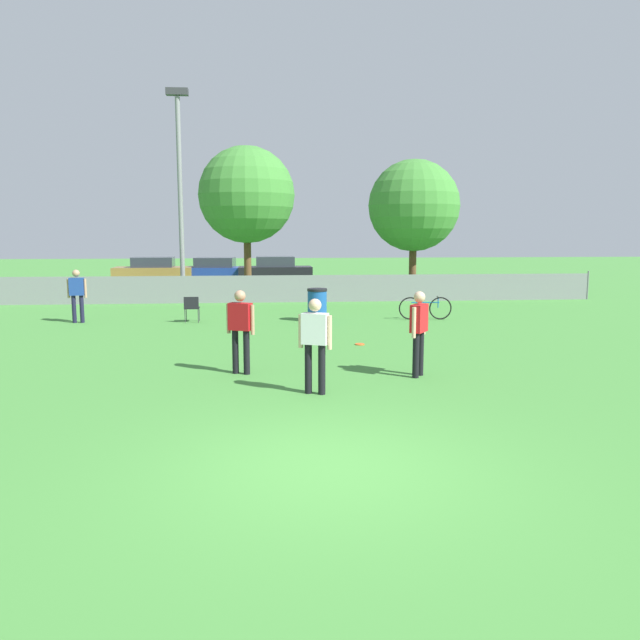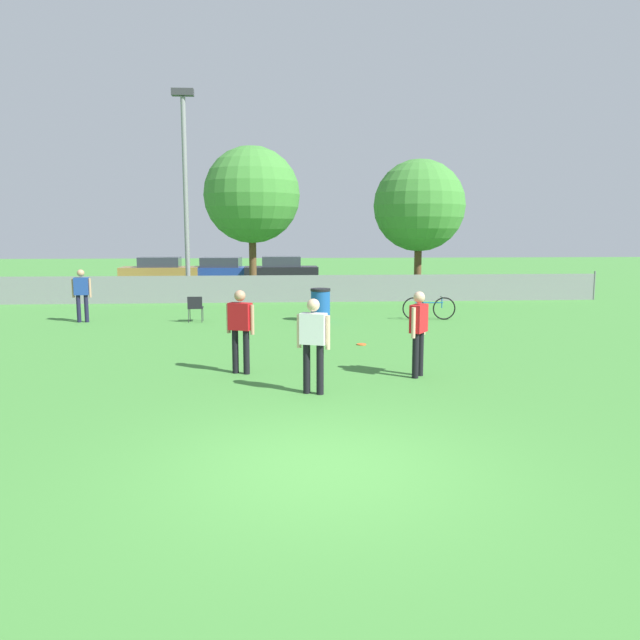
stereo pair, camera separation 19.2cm
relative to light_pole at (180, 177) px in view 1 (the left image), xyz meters
name	(u,v)px [view 1 (the left image)]	position (x,y,z in m)	size (l,w,h in m)	color
ground_plane	(329,468)	(4.27, -19.75, -5.10)	(120.00, 120.00, 0.00)	#428438
fence_backline	(284,289)	(4.27, -1.75, -4.55)	(25.84, 0.07, 1.21)	gray
light_pole	(180,177)	(0.00, 0.00, 0.00)	(0.90, 0.36, 8.68)	gray
tree_near_pole	(247,195)	(2.75, 0.72, -0.67)	(4.19, 4.19, 6.53)	brown
tree_far_right	(414,206)	(9.97, -0.07, -1.14)	(3.95, 3.95, 5.95)	brown
player_receiver_white	(315,338)	(4.37, -16.23, -4.10)	(0.58, 0.37, 1.71)	black
player_thrower_red	(419,327)	(6.52, -15.08, -4.10)	(0.44, 0.52, 1.71)	black
player_defender_red	(240,325)	(3.00, -14.53, -4.10)	(0.57, 0.39, 1.71)	black
spectator_in_blue	(77,292)	(-2.40, -6.90, -4.12)	(0.59, 0.24, 1.68)	#191933
frisbee_disc	(360,344)	(5.90, -11.51, -5.09)	(0.25, 0.25, 0.03)	#E5591E
folding_chair_sideline	(192,307)	(1.18, -7.13, -4.60)	(0.47, 0.47, 0.83)	#333338
bicycle_sideline	(425,308)	(8.73, -7.15, -4.72)	(1.74, 0.44, 0.80)	black
trash_bin	(317,305)	(5.16, -7.25, -4.57)	(0.64, 0.64, 1.06)	#194C99
parked_car_tan	(154,271)	(-2.57, 7.69, -4.39)	(4.24, 1.86, 1.48)	black
parked_car_blue	(215,271)	(0.75, 7.92, -4.42)	(4.21, 2.14, 1.43)	black
parked_car_dark	(275,271)	(4.07, 7.38, -4.38)	(4.02, 1.71, 1.50)	black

